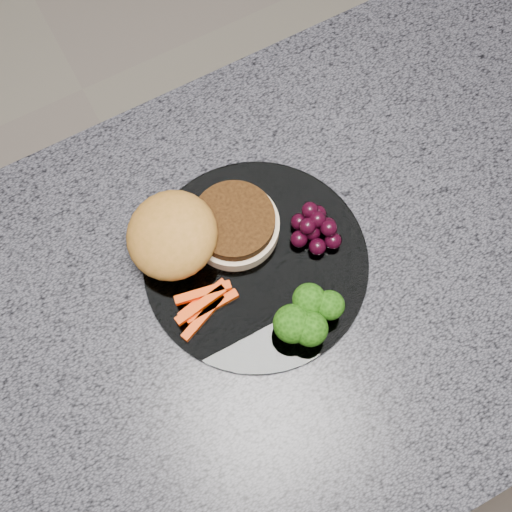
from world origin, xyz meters
The scene contains 8 objects.
room centered at (0.00, 0.00, 1.35)m, with size 4.02×4.02×2.70m.
island_cabinet centered at (0.00, 0.00, 0.43)m, with size 1.20×0.60×0.86m, color #57331E.
countertop centered at (0.00, 0.00, 0.88)m, with size 1.20×0.60×0.04m, color #4B4A54.
plate centered at (0.02, 0.04, 0.90)m, with size 0.26×0.26×0.01m, color white.
burger centered at (-0.03, 0.10, 0.93)m, with size 0.18×0.12×0.06m.
carrot_sticks centered at (-0.05, 0.02, 0.91)m, with size 0.08×0.05×0.02m.
broccoli centered at (0.04, -0.05, 0.94)m, with size 0.08×0.07×0.05m.
grape_bunch centered at (0.10, 0.04, 0.92)m, with size 0.06×0.06×0.03m.
Camera 1 is at (-0.11, -0.20, 1.68)m, focal length 50.00 mm.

